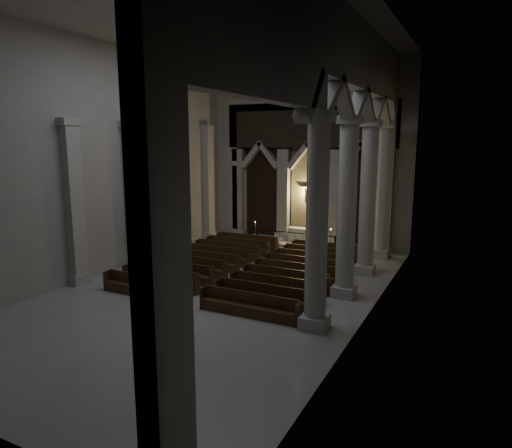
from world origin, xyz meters
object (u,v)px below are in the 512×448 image
at_px(altar, 300,234).
at_px(pews, 247,269).
at_px(altar_rail, 295,238).
at_px(worshipper, 307,249).
at_px(candle_stand_left, 255,237).
at_px(candle_stand_right, 330,247).

relative_size(altar, pews, 0.17).
height_order(altar, altar_rail, altar_rail).
xyz_separation_m(pews, worshipper, (1.57, 4.70, 0.26)).
xyz_separation_m(altar, pews, (0.27, -8.38, -0.29)).
relative_size(altar_rail, candle_stand_left, 3.72).
xyz_separation_m(altar, worshipper, (1.84, -3.68, -0.03)).
xyz_separation_m(altar, altar_rail, (0.27, -1.67, 0.12)).
height_order(altar, worshipper, worshipper).
xyz_separation_m(altar_rail, worshipper, (1.57, -2.01, -0.15)).
height_order(altar_rail, pews, altar_rail).
relative_size(candle_stand_left, worshipper, 1.30).
relative_size(candle_stand_left, candle_stand_right, 0.94).
relative_size(pews, worshipper, 9.24).
bearing_deg(candle_stand_left, worshipper, -26.60).
relative_size(candle_stand_right, pews, 0.15).
distance_m(candle_stand_right, worshipper, 1.91).
bearing_deg(candle_stand_right, worshipper, -120.50).
height_order(altar_rail, worshipper, worshipper).
distance_m(altar_rail, candle_stand_right, 2.58).
xyz_separation_m(candle_stand_left, candle_stand_right, (5.60, -0.68, 0.03)).
height_order(candle_stand_left, worshipper, candle_stand_left).
distance_m(altar, pews, 8.39).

